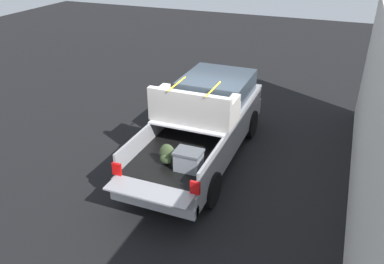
# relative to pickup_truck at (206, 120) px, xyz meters

# --- Properties ---
(ground_plane) EXTENTS (40.00, 40.00, 0.00)m
(ground_plane) POSITION_rel_pickup_truck_xyz_m (-0.38, 0.00, -0.99)
(ground_plane) COLOR black
(pickup_truck) EXTENTS (6.05, 2.06, 2.23)m
(pickup_truck) POSITION_rel_pickup_truck_xyz_m (0.00, 0.00, 0.00)
(pickup_truck) COLOR gray
(pickup_truck) RESTS_ON ground_plane
(building_facade) EXTENTS (10.98, 0.36, 3.91)m
(building_facade) POSITION_rel_pickup_truck_xyz_m (-1.27, -3.94, 0.97)
(building_facade) COLOR silver
(building_facade) RESTS_ON ground_plane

